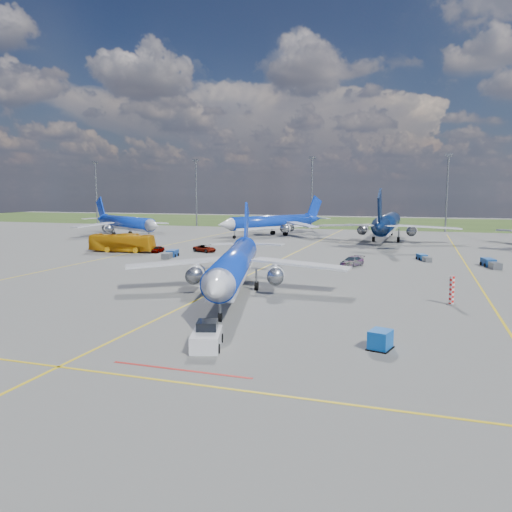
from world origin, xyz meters
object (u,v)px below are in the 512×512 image
(pushback_tug, at_px, (207,337))
(apron_bus, at_px, (122,243))
(main_airliner, at_px, (235,294))
(service_car_b, at_px, (205,249))
(warning_post, at_px, (452,290))
(bg_jet_nnw, at_px, (272,236))
(uld_container, at_px, (380,340))
(service_car_a, at_px, (158,249))
(bg_jet_nw, at_px, (126,236))
(baggage_tug_w, at_px, (491,264))
(baggage_tug_e, at_px, (424,258))
(baggage_tug_c, at_px, (171,254))
(bg_jet_n, at_px, (387,241))
(service_car_c, at_px, (352,261))

(pushback_tug, relative_size, apron_bus, 0.44)
(main_airliner, height_order, pushback_tug, main_airliner)
(service_car_b, bearing_deg, warning_post, -107.86)
(bg_jet_nnw, relative_size, uld_container, 22.15)
(warning_post, relative_size, service_car_a, 0.82)
(bg_jet_nw, distance_m, baggage_tug_w, 90.18)
(bg_jet_nnw, xyz_separation_m, baggage_tug_e, (38.36, -39.17, 0.47))
(bg_jet_nw, bearing_deg, bg_jet_nnw, -37.74)
(baggage_tug_c, bearing_deg, bg_jet_n, 42.64)
(bg_jet_nw, bearing_deg, apron_bus, -116.21)
(bg_jet_nw, distance_m, service_car_a, 39.62)
(bg_jet_nnw, bearing_deg, service_car_a, -73.74)
(bg_jet_nnw, xyz_separation_m, baggage_tug_c, (-4.72, -48.77, 0.57))
(service_car_c, height_order, baggage_tug_w, service_car_c)
(main_airliner, xyz_separation_m, baggage_tug_c, (-22.28, 26.71, 0.57))
(bg_jet_n, distance_m, service_car_b, 47.53)
(warning_post, bearing_deg, baggage_tug_w, 76.10)
(main_airliner, relative_size, pushback_tug, 6.60)
(baggage_tug_w, distance_m, baggage_tug_e, 10.98)
(pushback_tug, xyz_separation_m, uld_container, (12.43, 3.56, -0.05))
(warning_post, distance_m, bg_jet_nnw, 84.36)
(service_car_c, bearing_deg, baggage_tug_c, -158.56)
(main_airliner, distance_m, apron_bus, 46.76)
(warning_post, distance_m, baggage_tug_w, 30.68)
(uld_container, relative_size, service_car_a, 0.49)
(warning_post, height_order, service_car_c, warning_post)
(warning_post, distance_m, bg_jet_n, 69.89)
(warning_post, height_order, main_airliner, main_airliner)
(pushback_tug, xyz_separation_m, baggage_tug_e, (15.85, 55.60, -0.30))
(bg_jet_nw, distance_m, main_airliner, 82.49)
(bg_jet_n, relative_size, baggage_tug_c, 8.13)
(bg_jet_nnw, height_order, service_car_b, bg_jet_nnw)
(main_airliner, bearing_deg, bg_jet_nw, 116.58)
(baggage_tug_c, bearing_deg, bg_jet_nw, 122.90)
(bg_jet_nw, xyz_separation_m, baggage_tug_w, (84.75, -30.81, 0.58))
(bg_jet_nw, height_order, baggage_tug_e, bg_jet_nw)
(bg_jet_n, bearing_deg, bg_jet_nw, 8.59)
(uld_container, bearing_deg, apron_bus, 153.51)
(bg_jet_nnw, relative_size, service_car_c, 7.74)
(pushback_tug, relative_size, service_car_b, 1.18)
(warning_post, distance_m, baggage_tug_c, 51.98)
(bg_jet_nnw, height_order, baggage_tug_w, bg_jet_nnw)
(bg_jet_n, distance_m, baggage_tug_c, 56.21)
(service_car_c, relative_size, baggage_tug_w, 0.90)
(warning_post, bearing_deg, bg_jet_nnw, 118.96)
(apron_bus, xyz_separation_m, service_car_c, (44.97, -4.83, -1.06))
(baggage_tug_c, bearing_deg, bg_jet_nnw, 75.54)
(service_car_c, bearing_deg, uld_container, -57.52)
(bg_jet_nw, relative_size, baggage_tug_w, 6.75)
(main_airliner, bearing_deg, baggage_tug_c, 115.41)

